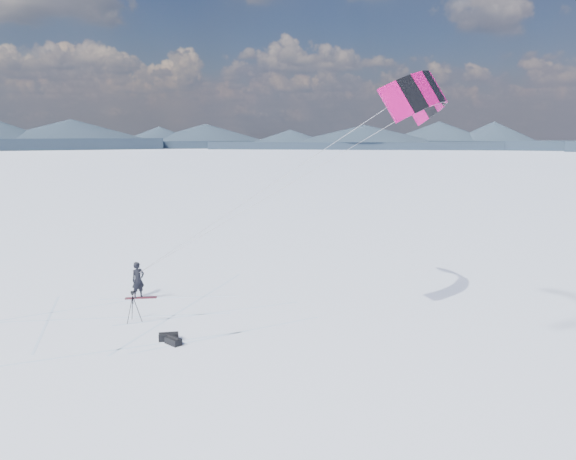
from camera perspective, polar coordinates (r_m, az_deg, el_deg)
The scene contains 9 objects.
ground at distance 28.35m, azimuth -15.62°, elevation -8.19°, with size 1800.00×1800.00×0.00m, color white.
horizon_hills at distance 27.62m, azimuth -15.89°, elevation -2.42°, with size 704.00×704.00×8.00m.
snow_tracks at distance 28.18m, azimuth -17.13°, elevation -8.37°, with size 17.62×14.39×0.01m.
snowkiter at distance 30.90m, azimuth -14.91°, elevation -6.67°, with size 0.71×0.46×1.94m, color black.
snowboard at distance 30.80m, azimuth -14.71°, elevation -6.68°, with size 1.63×0.30×0.04m, color maroon.
tripod at distance 26.89m, azimuth -15.47°, elevation -7.06°, with size 0.72×0.66×1.47m.
gear_bag_a at distance 24.46m, azimuth -12.04°, elevation -10.54°, with size 0.88×0.79×0.36m.
gear_bag_b at distance 23.97m, azimuth -11.58°, elevation -10.98°, with size 0.81×0.55×0.34m.
power_kite at distance 24.45m, azimuth 13.48°, elevation 13.04°, with size 15.53×6.76×9.76m.
Camera 1 is at (18.36, -19.85, 8.53)m, focal length 35.00 mm.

